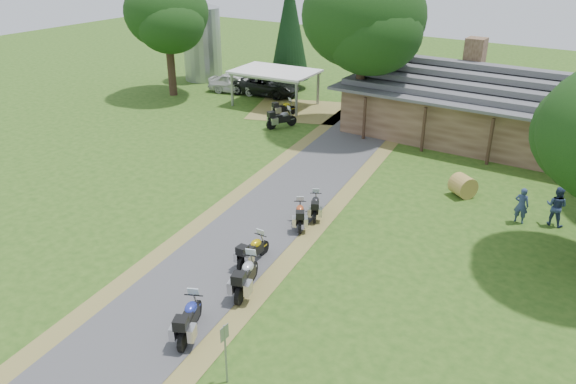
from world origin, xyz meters
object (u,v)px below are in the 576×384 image
Objects in this scene: lodge at (512,106)px; carport at (275,88)px; silo at (202,41)px; car_dark_suv at (265,80)px; motorcycle_row_b at (246,274)px; motorcycle_row_e at (315,205)px; motorcycle_row_c at (253,249)px; motorcycle_row_d at (300,214)px; motorcycle_carport_b at (282,118)px; car_white_sedan at (236,81)px; hay_bale at (463,186)px; motorcycle_carport_a at (284,107)px; motorcycle_row_a at (189,317)px.

carport is (-17.36, -1.01, -1.09)m from lodge.
silo is 1.09× the size of car_dark_suv.
motorcycle_row_b is 1.22× the size of motorcycle_row_e.
motorcycle_row_c reaches higher than motorcycle_row_e.
motorcycle_row_d is at bearing -7.78° from motorcycle_row_b.
motorcycle_row_e is (0.09, 1.23, -0.02)m from motorcycle_row_d.
carport is 5.65m from motorcycle_carport_b.
motorcycle_row_b reaches higher than motorcycle_carport_b.
car_dark_suv reaches higher than motorcycle_row_e.
carport is at bearing 65.65° from motorcycle_carport_b.
carport reaches higher than motorcycle_carport_b.
lodge is at bearing -41.82° from motorcycle_carport_b.
motorcycle_row_c reaches higher than motorcycle_row_d.
car_white_sedan is 24.44m from hay_bale.
motorcycle_row_c is 1.67× the size of hay_bale.
car_dark_suv is at bearing 135.01° from carport.
carport is 3.44× the size of motorcycle_carport_a.
lodge is 18.93× the size of hay_bale.
carport is 2.95× the size of motorcycle_row_b.
car_white_sedan is at bearing 82.57° from motorcycle_carport_b.
silo is at bearing 55.69° from car_white_sedan.
motorcycle_row_e is at bearing -146.12° from car_white_sedan.
motorcycle_row_c is at bearing -123.15° from motorcycle_carport_b.
silo is 1.13× the size of car_white_sedan.
car_white_sedan reaches higher than motorcycle_row_a.
car_dark_suv is 23.23m from motorcycle_row_d.
motorcycle_row_c is at bearing -152.44° from car_dark_suv.
motorcycle_row_c reaches higher than hay_bale.
motorcycle_carport_a is at bearing -23.68° from silo.
motorcycle_carport_b is (-9.68, 20.06, -0.01)m from motorcycle_row_a.
silo reaches higher than hay_bale.
motorcycle_row_c is 1.07× the size of motorcycle_row_e.
motorcycle_row_a is 0.98× the size of motorcycle_row_b.
silo reaches higher than motorcycle_carport_b.
motorcycle_row_d is at bearing -40.67° from silo.
motorcycle_row_a reaches higher than motorcycle_carport_b.
motorcycle_row_e is 7.99m from hay_bale.
motorcycle_row_e is 0.96× the size of motorcycle_carport_a.
silo is 16.10m from motorcycle_carport_b.
motorcycle_row_d is (-0.98, 8.55, -0.09)m from motorcycle_row_a.
motorcycle_carport_a is 16.70m from hay_bale.
motorcycle_row_d is at bearing -118.31° from motorcycle_carport_a.
motorcycle_row_a is 16.44m from hay_bale.
hay_bale is at bearing -23.40° from silo.
motorcycle_carport_a is (-10.08, 13.89, 0.00)m from motorcycle_row_d.
motorcycle_row_b is (15.72, -23.50, -0.47)m from car_dark_suv.
car_white_sedan is 2.95× the size of motorcycle_carport_b.
motorcycle_carport_a is (-15.23, -3.01, -1.82)m from lodge.
hay_bale is (4.21, 12.82, -0.16)m from motorcycle_row_b.
hay_bale is at bearing -124.79° from car_dark_suv.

